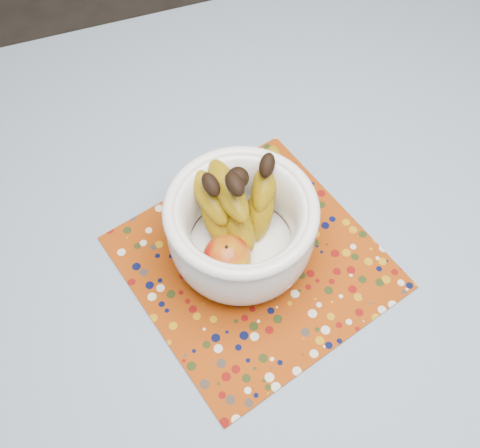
# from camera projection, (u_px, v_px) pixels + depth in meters

# --- Properties ---
(table) EXTENTS (1.20, 1.20, 0.75)m
(table) POSITION_uv_depth(u_px,v_px,m) (285.00, 268.00, 1.03)
(table) COLOR brown
(table) RESTS_ON ground
(tablecloth) EXTENTS (1.32, 1.32, 0.01)m
(tablecloth) POSITION_uv_depth(u_px,v_px,m) (289.00, 247.00, 0.96)
(tablecloth) COLOR slate
(tablecloth) RESTS_ON table
(placemat) EXTENTS (0.48, 0.48, 0.00)m
(placemat) POSITION_uv_depth(u_px,v_px,m) (254.00, 262.00, 0.94)
(placemat) COLOR #8B3307
(placemat) RESTS_ON tablecloth
(fruit_bowl) EXTENTS (0.26, 0.25, 0.20)m
(fruit_bowl) POSITION_uv_depth(u_px,v_px,m) (241.00, 220.00, 0.88)
(fruit_bowl) COLOR white
(fruit_bowl) RESTS_ON placemat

